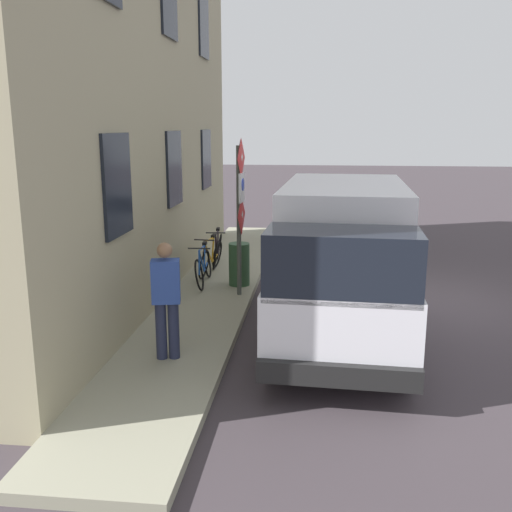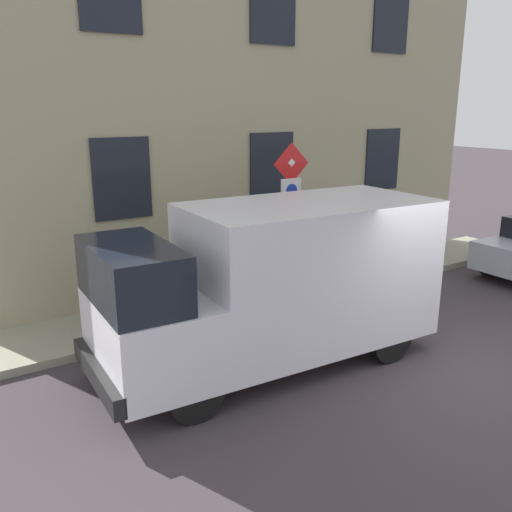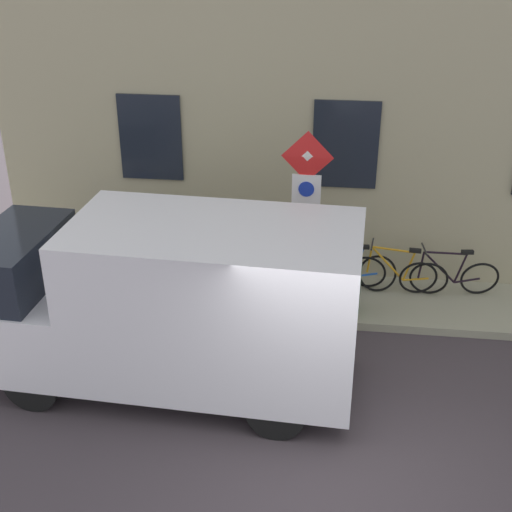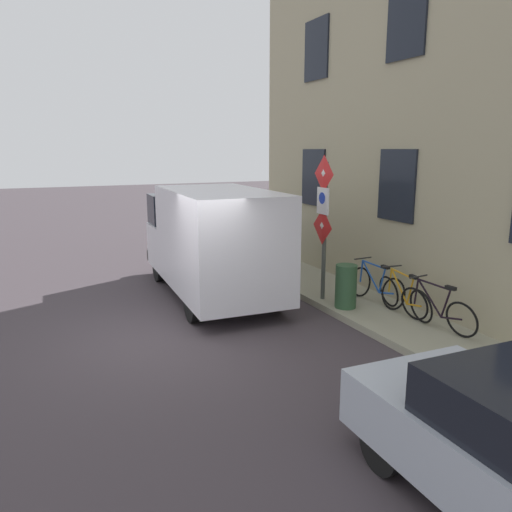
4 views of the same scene
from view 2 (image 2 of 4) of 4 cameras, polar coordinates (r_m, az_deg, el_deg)
ground_plane at (r=9.20m, az=19.24°, el=-10.49°), size 80.00×80.00×0.00m
sidewalk_slab at (r=11.81m, az=3.82°, el=-3.41°), size 1.67×14.21×0.14m
building_facade at (r=12.14m, az=0.69°, el=16.33°), size 0.75×12.21×8.13m
sign_post_stacked at (r=10.49m, az=3.63°, el=5.33°), size 0.16×0.56×2.98m
delivery_van at (r=8.21m, az=2.09°, el=-2.69°), size 2.25×5.42×2.50m
bicycle_black at (r=13.06m, az=9.74°, el=0.27°), size 0.46×1.72×0.89m
bicycle_orange at (r=12.50m, az=6.80°, el=-0.30°), size 0.46×1.72×0.89m
bicycle_blue at (r=11.98m, az=3.61°, el=-0.92°), size 0.46×1.71×0.89m
pedestrian at (r=9.79m, az=-14.46°, el=-1.77°), size 0.44×0.34×1.72m
litter_bin at (r=11.38m, az=5.95°, el=-1.46°), size 0.44×0.44×0.90m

